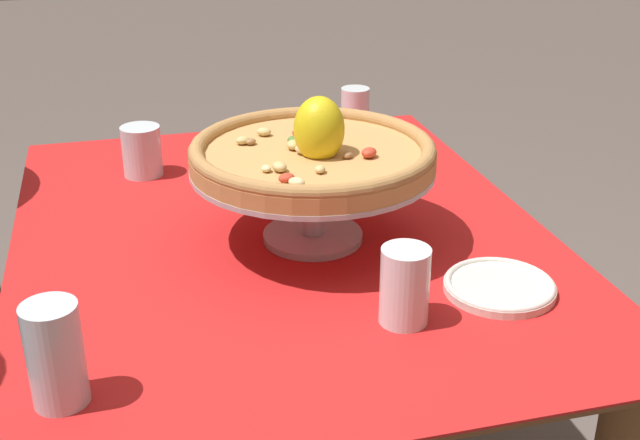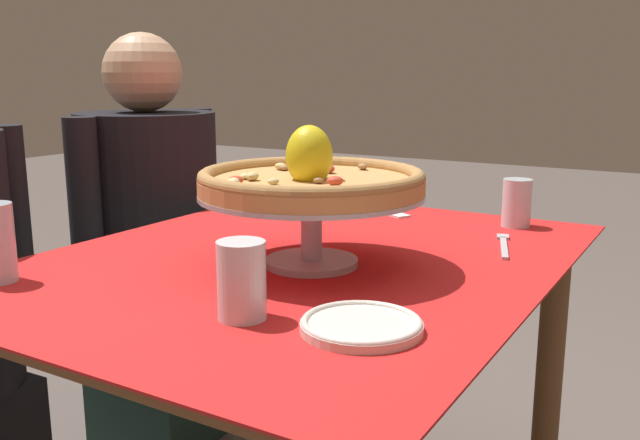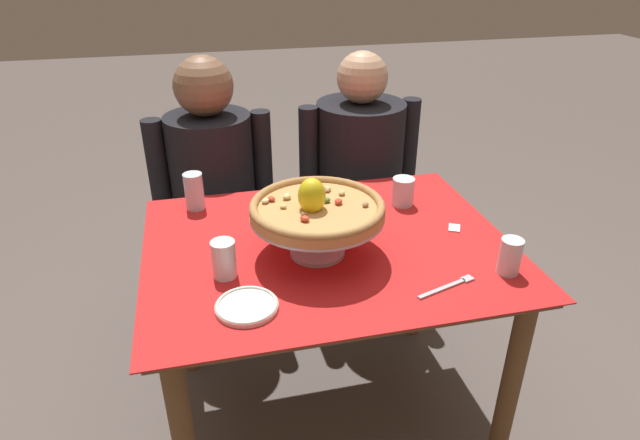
{
  "view_description": "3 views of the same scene",
  "coord_description": "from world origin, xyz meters",
  "px_view_note": "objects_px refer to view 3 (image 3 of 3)",
  "views": [
    {
      "loc": [
        -1.22,
        0.25,
        1.32
      ],
      "look_at": [
        -0.1,
        -0.04,
        0.79
      ],
      "focal_mm": 45.72,
      "sensor_mm": 36.0,
      "label": 1
    },
    {
      "loc": [
        -1.05,
        -0.66,
        1.06
      ],
      "look_at": [
        -0.05,
        -0.06,
        0.81
      ],
      "focal_mm": 38.65,
      "sensor_mm": 36.0,
      "label": 2
    },
    {
      "loc": [
        -0.36,
        -1.4,
        1.58
      ],
      "look_at": [
        -0.02,
        0.01,
        0.81
      ],
      "focal_mm": 30.41,
      "sensor_mm": 36.0,
      "label": 3
    }
  ],
  "objects_px": {
    "water_glass_side_left": "(224,261)",
    "sugar_packet": "(454,228)",
    "dinner_fork": "(449,286)",
    "water_glass_back_left": "(194,193)",
    "side_plate": "(247,306)",
    "pizza": "(317,207)",
    "water_glass_back_right": "(403,193)",
    "diner_left": "(215,202)",
    "pizza_stand": "(317,225)",
    "water_glass_front_right": "(510,258)",
    "diner_right": "(358,186)"
  },
  "relations": [
    {
      "from": "water_glass_side_left",
      "to": "sugar_packet",
      "type": "distance_m",
      "value": 0.75
    },
    {
      "from": "dinner_fork",
      "to": "water_glass_side_left",
      "type": "bearing_deg",
      "value": 161.65
    },
    {
      "from": "water_glass_back_left",
      "to": "side_plate",
      "type": "distance_m",
      "value": 0.62
    },
    {
      "from": "pizza",
      "to": "water_glass_side_left",
      "type": "xyz_separation_m",
      "value": [
        -0.28,
        -0.06,
        -0.11
      ]
    },
    {
      "from": "water_glass_back_right",
      "to": "diner_left",
      "type": "bearing_deg",
      "value": 142.48
    },
    {
      "from": "dinner_fork",
      "to": "side_plate",
      "type": "bearing_deg",
      "value": 176.77
    },
    {
      "from": "sugar_packet",
      "to": "pizza",
      "type": "bearing_deg",
      "value": -174.47
    },
    {
      "from": "pizza_stand",
      "to": "side_plate",
      "type": "relative_size",
      "value": 2.4
    },
    {
      "from": "pizza_stand",
      "to": "pizza",
      "type": "relative_size",
      "value": 1.0
    },
    {
      "from": "water_glass_front_right",
      "to": "dinner_fork",
      "type": "relative_size",
      "value": 0.57
    },
    {
      "from": "water_glass_back_right",
      "to": "sugar_packet",
      "type": "relative_size",
      "value": 1.98
    },
    {
      "from": "water_glass_side_left",
      "to": "side_plate",
      "type": "relative_size",
      "value": 0.67
    },
    {
      "from": "water_glass_front_right",
      "to": "sugar_packet",
      "type": "relative_size",
      "value": 2.11
    },
    {
      "from": "water_glass_back_left",
      "to": "side_plate",
      "type": "bearing_deg",
      "value": -80.01
    },
    {
      "from": "water_glass_back_left",
      "to": "water_glass_side_left",
      "type": "relative_size",
      "value": 1.18
    },
    {
      "from": "side_plate",
      "to": "diner_left",
      "type": "xyz_separation_m",
      "value": [
        -0.03,
        0.97,
        -0.16
      ]
    },
    {
      "from": "pizza_stand",
      "to": "diner_right",
      "type": "xyz_separation_m",
      "value": [
        0.36,
        0.75,
        -0.25
      ]
    },
    {
      "from": "side_plate",
      "to": "dinner_fork",
      "type": "height_order",
      "value": "side_plate"
    },
    {
      "from": "water_glass_front_right",
      "to": "pizza_stand",
      "type": "bearing_deg",
      "value": 155.98
    },
    {
      "from": "sugar_packet",
      "to": "diner_left",
      "type": "xyz_separation_m",
      "value": [
        -0.74,
        0.7,
        -0.16
      ]
    },
    {
      "from": "water_glass_front_right",
      "to": "diner_right",
      "type": "relative_size",
      "value": 0.09
    },
    {
      "from": "pizza_stand",
      "to": "water_glass_side_left",
      "type": "relative_size",
      "value": 3.57
    },
    {
      "from": "water_glass_side_left",
      "to": "water_glass_back_right",
      "type": "bearing_deg",
      "value": 25.76
    },
    {
      "from": "water_glass_back_right",
      "to": "diner_right",
      "type": "distance_m",
      "value": 0.53
    },
    {
      "from": "pizza_stand",
      "to": "sugar_packet",
      "type": "distance_m",
      "value": 0.48
    },
    {
      "from": "water_glass_back_left",
      "to": "water_glass_back_right",
      "type": "height_order",
      "value": "water_glass_back_left"
    },
    {
      "from": "pizza_stand",
      "to": "water_glass_back_right",
      "type": "height_order",
      "value": "pizza_stand"
    },
    {
      "from": "water_glass_back_right",
      "to": "diner_left",
      "type": "relative_size",
      "value": 0.08
    },
    {
      "from": "pizza",
      "to": "sugar_packet",
      "type": "xyz_separation_m",
      "value": [
        0.47,
        0.05,
        -0.15
      ]
    },
    {
      "from": "water_glass_front_right",
      "to": "sugar_packet",
      "type": "bearing_deg",
      "value": 97.12
    },
    {
      "from": "water_glass_back_right",
      "to": "water_glass_back_left",
      "type": "bearing_deg",
      "value": 169.1
    },
    {
      "from": "pizza",
      "to": "sugar_packet",
      "type": "height_order",
      "value": "pizza"
    },
    {
      "from": "pizza",
      "to": "water_glass_front_right",
      "type": "xyz_separation_m",
      "value": [
        0.5,
        -0.22,
        -0.11
      ]
    },
    {
      "from": "pizza_stand",
      "to": "side_plate",
      "type": "height_order",
      "value": "pizza_stand"
    },
    {
      "from": "water_glass_side_left",
      "to": "diner_right",
      "type": "relative_size",
      "value": 0.09
    },
    {
      "from": "water_glass_back_left",
      "to": "diner_right",
      "type": "height_order",
      "value": "diner_right"
    },
    {
      "from": "water_glass_back_right",
      "to": "sugar_packet",
      "type": "height_order",
      "value": "water_glass_back_right"
    },
    {
      "from": "water_glass_front_right",
      "to": "dinner_fork",
      "type": "bearing_deg",
      "value": -171.25
    },
    {
      "from": "pizza_stand",
      "to": "diner_left",
      "type": "distance_m",
      "value": 0.83
    },
    {
      "from": "water_glass_back_right",
      "to": "diner_left",
      "type": "distance_m",
      "value": 0.83
    },
    {
      "from": "pizza_stand",
      "to": "water_glass_back_left",
      "type": "relative_size",
      "value": 3.04
    },
    {
      "from": "diner_left",
      "to": "pizza",
      "type": "bearing_deg",
      "value": -70.08
    },
    {
      "from": "side_plate",
      "to": "water_glass_back_right",
      "type": "bearing_deg",
      "value": 38.22
    },
    {
      "from": "side_plate",
      "to": "diner_left",
      "type": "relative_size",
      "value": 0.14
    },
    {
      "from": "water_glass_back_left",
      "to": "diner_left",
      "type": "distance_m",
      "value": 0.42
    },
    {
      "from": "water_glass_side_left",
      "to": "sugar_packet",
      "type": "bearing_deg",
      "value": 7.88
    },
    {
      "from": "side_plate",
      "to": "dinner_fork",
      "type": "xyz_separation_m",
      "value": [
        0.55,
        -0.03,
        -0.01
      ]
    },
    {
      "from": "side_plate",
      "to": "diner_right",
      "type": "height_order",
      "value": "diner_right"
    },
    {
      "from": "pizza_stand",
      "to": "diner_left",
      "type": "xyz_separation_m",
      "value": [
        -0.27,
        0.74,
        -0.25
      ]
    },
    {
      "from": "dinner_fork",
      "to": "sugar_packet",
      "type": "distance_m",
      "value": 0.34
    }
  ]
}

